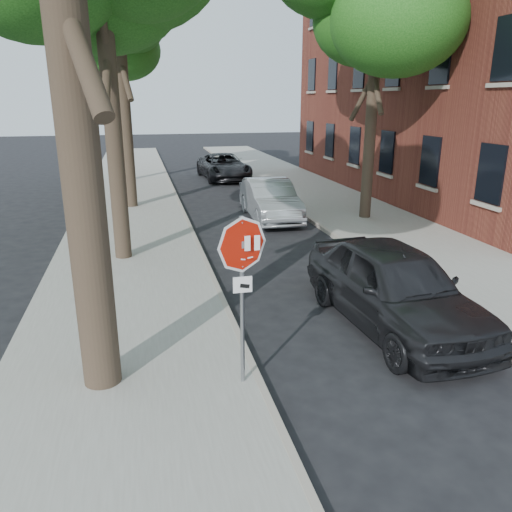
{
  "coord_description": "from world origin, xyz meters",
  "views": [
    {
      "loc": [
        -2.06,
        -6.63,
        4.27
      ],
      "look_at": [
        -0.44,
        0.23,
        2.05
      ],
      "focal_mm": 35.0,
      "sensor_mm": 36.0,
      "label": 1
    }
  ],
  "objects": [
    {
      "name": "sidewalk_right",
      "position": [
        6.0,
        12.0,
        0.06
      ],
      "size": [
        4.0,
        55.0,
        0.12
      ],
      "primitive_type": "cube",
      "color": "gray",
      "rests_on": "ground"
    },
    {
      "name": "curb_left",
      "position": [
        -0.45,
        12.0,
        0.07
      ],
      "size": [
        0.12,
        55.0,
        0.13
      ],
      "primitive_type": "cube",
      "color": "#9E9384",
      "rests_on": "ground"
    },
    {
      "name": "stop_sign",
      "position": [
        -0.7,
        -0.03,
        1.95
      ],
      "size": [
        0.76,
        0.34,
        2.61
      ],
      "color": "gray",
      "rests_on": "sidewalk_left"
    },
    {
      "name": "car_a",
      "position": [
        2.6,
        1.5,
        0.83
      ],
      "size": [
        2.24,
        4.96,
        1.65
      ],
      "primitive_type": "imported",
      "rotation": [
        0.0,
        0.0,
        0.06
      ],
      "color": "black",
      "rests_on": "ground"
    },
    {
      "name": "car_d",
      "position": [
        2.6,
        20.93,
        0.7
      ],
      "size": [
        2.57,
        5.15,
        1.4
      ],
      "primitive_type": "imported",
      "rotation": [
        0.0,
        0.0,
        0.05
      ],
      "color": "black",
      "rests_on": "ground"
    },
    {
      "name": "curb_right",
      "position": [
        3.95,
        12.0,
        0.07
      ],
      "size": [
        0.12,
        55.0,
        0.13
      ],
      "primitive_type": "cube",
      "color": "#9E9384",
      "rests_on": "ground"
    },
    {
      "name": "sidewalk_left",
      "position": [
        -2.5,
        12.0,
        0.06
      ],
      "size": [
        4.0,
        55.0,
        0.12
      ],
      "primitive_type": "cube",
      "color": "gray",
      "rests_on": "ground"
    },
    {
      "name": "car_b",
      "position": [
        2.6,
        10.89,
        0.73
      ],
      "size": [
        1.69,
        4.5,
        1.47
      ],
      "primitive_type": "imported",
      "rotation": [
        0.0,
        0.0,
        -0.03
      ],
      "color": "#A0A4A8",
      "rests_on": "ground"
    },
    {
      "name": "tree_right",
      "position": [
        5.98,
        10.11,
        7.21
      ],
      "size": [
        5.29,
        4.91,
        9.33
      ],
      "color": "black",
      "rests_on": "sidewalk_right"
    },
    {
      "name": "ground",
      "position": [
        0.0,
        0.0,
        0.0
      ],
      "size": [
        120.0,
        120.0,
        0.0
      ],
      "primitive_type": "plane",
      "color": "black",
      "rests_on": "ground"
    },
    {
      "name": "apartment_building",
      "position": [
        14.0,
        14.0,
        7.65
      ],
      "size": [
        12.2,
        20.2,
        15.3
      ],
      "color": "maroon",
      "rests_on": "ground"
    },
    {
      "name": "tree_far",
      "position": [
        -2.72,
        21.11,
        7.21
      ],
      "size": [
        5.29,
        4.91,
        9.33
      ],
      "color": "black",
      "rests_on": "sidewalk_left"
    }
  ]
}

